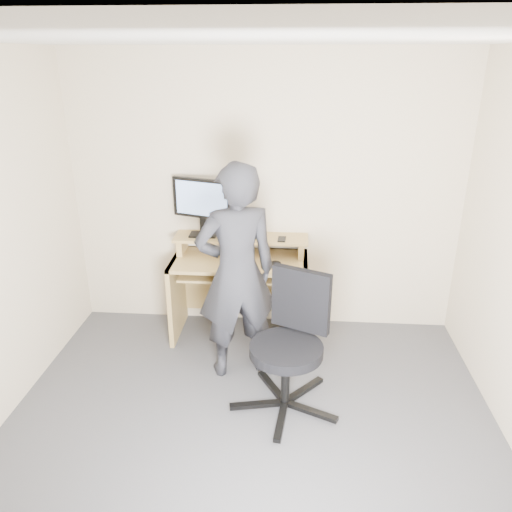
# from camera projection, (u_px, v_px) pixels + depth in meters

# --- Properties ---
(ground) EXTENTS (3.50, 3.50, 0.00)m
(ground) POSITION_uv_depth(u_px,v_px,m) (247.00, 447.00, 3.32)
(ground) COLOR #4D4D51
(ground) RESTS_ON ground
(back_wall) EXTENTS (3.50, 0.02, 2.50)m
(back_wall) POSITION_uv_depth(u_px,v_px,m) (265.00, 196.00, 4.47)
(back_wall) COLOR beige
(back_wall) RESTS_ON ground
(ceiling) EXTENTS (3.50, 3.50, 0.02)m
(ceiling) POSITION_uv_depth(u_px,v_px,m) (244.00, 38.00, 2.38)
(ceiling) COLOR white
(ceiling) RESTS_ON back_wall
(desk) EXTENTS (1.20, 0.60, 0.91)m
(desk) POSITION_uv_depth(u_px,v_px,m) (241.00, 277.00, 4.54)
(desk) COLOR tan
(desk) RESTS_ON ground
(monitor) EXTENTS (0.54, 0.20, 0.52)m
(monitor) POSITION_uv_depth(u_px,v_px,m) (202.00, 202.00, 4.38)
(monitor) COLOR black
(monitor) RESTS_ON desk
(external_drive) EXTENTS (0.09, 0.14, 0.20)m
(external_drive) POSITION_uv_depth(u_px,v_px,m) (247.00, 225.00, 4.45)
(external_drive) COLOR black
(external_drive) RESTS_ON desk
(travel_mug) EXTENTS (0.07, 0.07, 0.16)m
(travel_mug) POSITION_uv_depth(u_px,v_px,m) (246.00, 229.00, 4.42)
(travel_mug) COLOR #BBBABF
(travel_mug) RESTS_ON desk
(smartphone) EXTENTS (0.07, 0.13, 0.01)m
(smartphone) POSITION_uv_depth(u_px,v_px,m) (282.00, 239.00, 4.40)
(smartphone) COLOR black
(smartphone) RESTS_ON desk
(charger) EXTENTS (0.06, 0.05, 0.03)m
(charger) POSITION_uv_depth(u_px,v_px,m) (226.00, 237.00, 4.40)
(charger) COLOR black
(charger) RESTS_ON desk
(headphones) EXTENTS (0.17, 0.16, 0.06)m
(headphones) POSITION_uv_depth(u_px,v_px,m) (222.00, 233.00, 4.55)
(headphones) COLOR silver
(headphones) RESTS_ON desk
(keyboard) EXTENTS (0.49, 0.30, 0.03)m
(keyboard) POSITION_uv_depth(u_px,v_px,m) (227.00, 272.00, 4.35)
(keyboard) COLOR black
(keyboard) RESTS_ON desk
(mouse) EXTENTS (0.10, 0.07, 0.04)m
(mouse) POSITION_uv_depth(u_px,v_px,m) (275.00, 263.00, 4.27)
(mouse) COLOR black
(mouse) RESTS_ON desk
(office_chair) EXTENTS (0.79, 0.78, 1.00)m
(office_chair) POSITION_uv_depth(u_px,v_px,m) (291.00, 339.00, 3.56)
(office_chair) COLOR black
(office_chair) RESTS_ON ground
(person) EXTENTS (0.74, 0.61, 1.74)m
(person) POSITION_uv_depth(u_px,v_px,m) (237.00, 273.00, 3.83)
(person) COLOR black
(person) RESTS_ON ground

